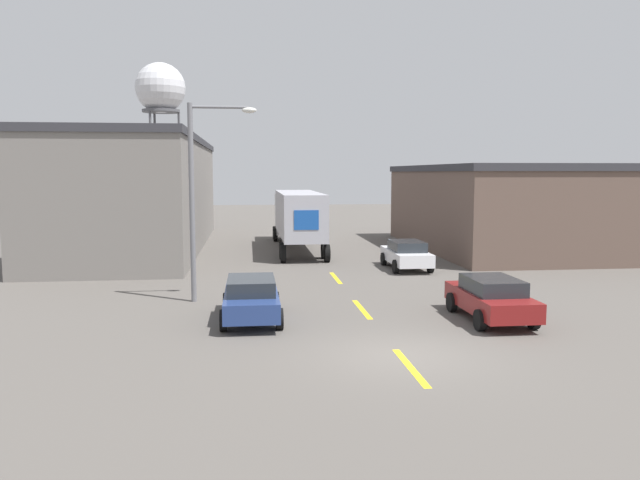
{
  "coord_description": "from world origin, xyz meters",
  "views": [
    {
      "loc": [
        -4.04,
        -16.07,
        4.92
      ],
      "look_at": [
        -0.87,
        11.45,
        1.92
      ],
      "focal_mm": 35.0,
      "sensor_mm": 36.0,
      "label": 1
    }
  ],
  "objects_px": {
    "semi_truck": "(297,214)",
    "street_lamp": "(200,187)",
    "parked_car_right_near": "(491,297)",
    "parked_car_right_mid": "(406,254)",
    "water_tower": "(160,90)",
    "parked_car_left_near": "(251,298)"
  },
  "relations": [
    {
      "from": "semi_truck",
      "to": "street_lamp",
      "type": "relative_size",
      "value": 1.87
    },
    {
      "from": "semi_truck",
      "to": "water_tower",
      "type": "relative_size",
      "value": 0.79
    },
    {
      "from": "parked_car_right_near",
      "to": "parked_car_right_mid",
      "type": "relative_size",
      "value": 1.0
    },
    {
      "from": "semi_truck",
      "to": "parked_car_left_near",
      "type": "relative_size",
      "value": 3.19
    },
    {
      "from": "parked_car_right_mid",
      "to": "water_tower",
      "type": "relative_size",
      "value": 0.25
    },
    {
      "from": "parked_car_left_near",
      "to": "parked_car_right_mid",
      "type": "bearing_deg",
      "value": 52.43
    },
    {
      "from": "parked_car_left_near",
      "to": "street_lamp",
      "type": "relative_size",
      "value": 0.59
    },
    {
      "from": "semi_truck",
      "to": "parked_car_right_mid",
      "type": "xyz_separation_m",
      "value": [
        4.91,
        -9.09,
        -1.48
      ]
    },
    {
      "from": "semi_truck",
      "to": "street_lamp",
      "type": "xyz_separation_m",
      "value": [
        -4.9,
        -16.08,
        2.14
      ]
    },
    {
      "from": "parked_car_right_mid",
      "to": "street_lamp",
      "type": "bearing_deg",
      "value": -144.53
    },
    {
      "from": "parked_car_right_mid",
      "to": "street_lamp",
      "type": "relative_size",
      "value": 0.59
    },
    {
      "from": "street_lamp",
      "to": "semi_truck",
      "type": "bearing_deg",
      "value": 73.04
    },
    {
      "from": "street_lamp",
      "to": "parked_car_right_near",
      "type": "bearing_deg",
      "value": -23.34
    },
    {
      "from": "parked_car_right_near",
      "to": "parked_car_left_near",
      "type": "xyz_separation_m",
      "value": [
        -7.96,
        0.88,
        0.0
      ]
    },
    {
      "from": "parked_car_right_mid",
      "to": "water_tower",
      "type": "xyz_separation_m",
      "value": [
        -18.06,
        44.97,
        13.81
      ]
    },
    {
      "from": "parked_car_right_mid",
      "to": "street_lamp",
      "type": "xyz_separation_m",
      "value": [
        -9.82,
        -6.99,
        3.62
      ]
    },
    {
      "from": "parked_car_left_near",
      "to": "semi_truck",
      "type": "bearing_deg",
      "value": 81.09
    },
    {
      "from": "water_tower",
      "to": "parked_car_right_mid",
      "type": "bearing_deg",
      "value": -68.12
    },
    {
      "from": "parked_car_right_mid",
      "to": "water_tower",
      "type": "distance_m",
      "value": 50.39
    },
    {
      "from": "parked_car_right_near",
      "to": "water_tower",
      "type": "height_order",
      "value": "water_tower"
    },
    {
      "from": "semi_truck",
      "to": "street_lamp",
      "type": "distance_m",
      "value": 16.95
    },
    {
      "from": "semi_truck",
      "to": "water_tower",
      "type": "distance_m",
      "value": 40.15
    }
  ]
}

